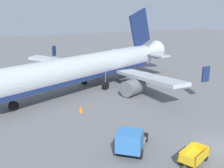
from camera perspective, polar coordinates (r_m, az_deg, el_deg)
The scene contains 5 objects.
ground_plane at distance 24.62m, azimuth 21.96°, elevation -12.45°, with size 220.00×220.00×0.00m, color slate.
airplane at distance 38.59m, azimuth -5.30°, elevation 3.34°, with size 36.17×29.49×11.34m.
baggage_cart_second_in_row at distance 21.59m, azimuth 16.77°, elevation -14.21°, with size 3.58×2.21×1.07m.
service_truck_beside_carts at distance 21.75m, azimuth 3.97°, elevation -11.83°, with size 4.37×4.50×2.10m.
traffic_cone_near_plane at distance 30.55m, azimuth -6.59°, elevation -5.24°, with size 0.52×0.52×0.68m, color orange.
Camera 1 is at (-17.28, -13.66, 11.00)m, focal length 43.62 mm.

